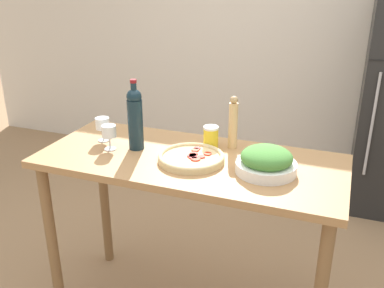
{
  "coord_description": "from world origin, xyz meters",
  "views": [
    {
      "loc": [
        0.67,
        -1.75,
        1.78
      ],
      "look_at": [
        0.0,
        0.03,
        1.01
      ],
      "focal_mm": 40.0,
      "sensor_mm": 36.0,
      "label": 1
    }
  ],
  "objects_px": {
    "wine_glass_near": "(109,133)",
    "salad_bowl": "(266,161)",
    "pepper_mill": "(233,123)",
    "wine_bottle": "(135,118)",
    "homemade_pizza": "(191,157)",
    "salt_canister": "(211,137)",
    "wine_glass_far": "(103,125)"
  },
  "relations": [
    {
      "from": "wine_bottle",
      "to": "pepper_mill",
      "type": "xyz_separation_m",
      "value": [
        0.45,
        0.18,
        -0.03
      ]
    },
    {
      "from": "salad_bowl",
      "to": "salt_canister",
      "type": "bearing_deg",
      "value": 149.47
    },
    {
      "from": "wine_glass_far",
      "to": "salt_canister",
      "type": "height_order",
      "value": "wine_glass_far"
    },
    {
      "from": "wine_bottle",
      "to": "salt_canister",
      "type": "xyz_separation_m",
      "value": [
        0.35,
        0.15,
        -0.11
      ]
    },
    {
      "from": "wine_glass_far",
      "to": "salad_bowl",
      "type": "bearing_deg",
      "value": -4.94
    },
    {
      "from": "wine_glass_near",
      "to": "salad_bowl",
      "type": "xyz_separation_m",
      "value": [
        0.79,
        0.01,
        -0.04
      ]
    },
    {
      "from": "homemade_pizza",
      "to": "salt_canister",
      "type": "bearing_deg",
      "value": 80.4
    },
    {
      "from": "salad_bowl",
      "to": "homemade_pizza",
      "type": "height_order",
      "value": "salad_bowl"
    },
    {
      "from": "wine_glass_near",
      "to": "salad_bowl",
      "type": "relative_size",
      "value": 0.47
    },
    {
      "from": "wine_glass_near",
      "to": "pepper_mill",
      "type": "bearing_deg",
      "value": 22.62
    },
    {
      "from": "pepper_mill",
      "to": "homemade_pizza",
      "type": "height_order",
      "value": "pepper_mill"
    },
    {
      "from": "pepper_mill",
      "to": "salad_bowl",
      "type": "distance_m",
      "value": 0.32
    },
    {
      "from": "wine_bottle",
      "to": "pepper_mill",
      "type": "height_order",
      "value": "wine_bottle"
    },
    {
      "from": "wine_glass_near",
      "to": "salt_canister",
      "type": "bearing_deg",
      "value": 23.51
    },
    {
      "from": "salad_bowl",
      "to": "homemade_pizza",
      "type": "xyz_separation_m",
      "value": [
        -0.35,
        -0.0,
        -0.04
      ]
    },
    {
      "from": "salad_bowl",
      "to": "salt_canister",
      "type": "xyz_separation_m",
      "value": [
        -0.32,
        0.19,
        0.0
      ]
    },
    {
      "from": "pepper_mill",
      "to": "salad_bowl",
      "type": "relative_size",
      "value": 1.0
    },
    {
      "from": "salt_canister",
      "to": "wine_bottle",
      "type": "bearing_deg",
      "value": -157.1
    },
    {
      "from": "homemade_pizza",
      "to": "wine_glass_far",
      "type": "bearing_deg",
      "value": 171.49
    },
    {
      "from": "wine_glass_near",
      "to": "pepper_mill",
      "type": "relative_size",
      "value": 0.47
    },
    {
      "from": "wine_glass_far",
      "to": "wine_bottle",
      "type": "bearing_deg",
      "value": -8.81
    },
    {
      "from": "pepper_mill",
      "to": "salt_canister",
      "type": "distance_m",
      "value": 0.13
    },
    {
      "from": "wine_glass_far",
      "to": "wine_glass_near",
      "type": "bearing_deg",
      "value": -44.05
    },
    {
      "from": "wine_glass_near",
      "to": "homemade_pizza",
      "type": "xyz_separation_m",
      "value": [
        0.43,
        0.01,
        -0.07
      ]
    },
    {
      "from": "wine_glass_near",
      "to": "homemade_pizza",
      "type": "height_order",
      "value": "wine_glass_near"
    },
    {
      "from": "wine_bottle",
      "to": "wine_glass_far",
      "type": "height_order",
      "value": "wine_bottle"
    },
    {
      "from": "wine_glass_near",
      "to": "wine_glass_far",
      "type": "bearing_deg",
      "value": 135.95
    },
    {
      "from": "wine_glass_near",
      "to": "salad_bowl",
      "type": "height_order",
      "value": "wine_glass_near"
    },
    {
      "from": "pepper_mill",
      "to": "homemade_pizza",
      "type": "distance_m",
      "value": 0.29
    },
    {
      "from": "wine_glass_far",
      "to": "pepper_mill",
      "type": "xyz_separation_m",
      "value": [
        0.66,
        0.15,
        0.04
      ]
    },
    {
      "from": "homemade_pizza",
      "to": "salt_canister",
      "type": "distance_m",
      "value": 0.2
    },
    {
      "from": "wine_bottle",
      "to": "wine_glass_near",
      "type": "bearing_deg",
      "value": -154.76
    }
  ]
}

